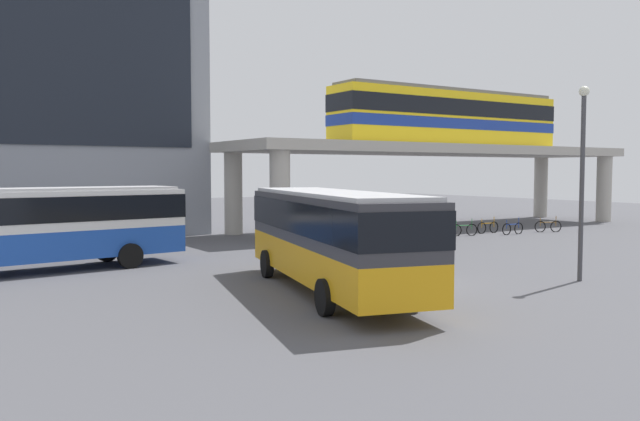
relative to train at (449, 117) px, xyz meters
The scene contains 12 objects.
ground_plane 20.01m from the train, 161.45° to the right, with size 120.00×120.00×0.00m, color #515156.
elevated_platform 2.80m from the train, behind, with size 30.59×7.49×5.58m.
train is the anchor object (origin of this frame).
bus_main 26.56m from the train, 141.41° to the right, with size 5.16×11.33×3.22m.
bus_secondary 28.77m from the train, 166.22° to the right, with size 11.26×3.81×3.22m.
bicycle_silver 12.36m from the train, 135.97° to the right, with size 1.71×0.64×1.04m.
bicycle_brown 9.92m from the train, 67.20° to the right, with size 1.65×0.81×1.04m.
bicycle_orange 8.73m from the train, 103.63° to the right, with size 1.79×0.10×1.04m.
bicycle_green 9.59m from the train, 124.69° to the right, with size 1.74×0.54×1.04m.
bicycle_blue 9.51m from the train, 94.59° to the right, with size 1.79×0.09×1.04m.
pedestrian_waiting_near_stop 17.95m from the train, 163.06° to the right, with size 0.32×0.44×1.59m.
lamp_post 22.63m from the train, 121.59° to the right, with size 0.36×0.36×6.80m.
Camera 1 is at (-13.97, -17.43, 3.86)m, focal length 36.54 mm.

